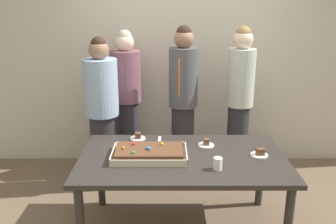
# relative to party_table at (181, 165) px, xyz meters

# --- Properties ---
(interior_back_panel) EXTENTS (8.00, 0.12, 3.00)m
(interior_back_panel) POSITION_rel_party_table_xyz_m (0.00, 1.60, 0.85)
(interior_back_panel) COLOR beige
(interior_back_panel) RESTS_ON ground_plane
(party_table) EXTENTS (1.76, 1.02, 0.73)m
(party_table) POSITION_rel_party_table_xyz_m (0.00, 0.00, 0.00)
(party_table) COLOR #2D2826
(party_table) RESTS_ON ground_plane
(sheet_cake) EXTENTS (0.63, 0.39, 0.10)m
(sheet_cake) POSITION_rel_party_table_xyz_m (-0.28, -0.02, 0.12)
(sheet_cake) COLOR beige
(sheet_cake) RESTS_ON party_table
(plated_slice_near_left) EXTENTS (0.15, 0.15, 0.06)m
(plated_slice_near_left) POSITION_rel_party_table_xyz_m (-0.42, 0.40, 0.10)
(plated_slice_near_left) COLOR white
(plated_slice_near_left) RESTS_ON party_table
(plated_slice_near_right) EXTENTS (0.15, 0.15, 0.06)m
(plated_slice_near_right) POSITION_rel_party_table_xyz_m (0.66, 0.02, 0.10)
(plated_slice_near_right) COLOR white
(plated_slice_near_right) RESTS_ON party_table
(plated_slice_far_left) EXTENTS (0.15, 0.15, 0.07)m
(plated_slice_far_left) POSITION_rel_party_table_xyz_m (0.22, 0.24, 0.10)
(plated_slice_far_left) COLOR white
(plated_slice_far_left) RESTS_ON party_table
(drink_cup_nearest) EXTENTS (0.07, 0.07, 0.10)m
(drink_cup_nearest) POSITION_rel_party_table_xyz_m (0.26, -0.25, 0.13)
(drink_cup_nearest) COLOR white
(drink_cup_nearest) RESTS_ON party_table
(cake_server_utensil) EXTENTS (0.03, 0.20, 0.01)m
(cake_server_utensil) POSITION_rel_party_table_xyz_m (-0.21, 0.35, 0.08)
(cake_server_utensil) COLOR silver
(cake_server_utensil) RESTS_ON party_table
(person_serving_front) EXTENTS (0.30, 0.30, 1.75)m
(person_serving_front) POSITION_rel_party_table_xyz_m (0.68, 1.08, 0.28)
(person_serving_front) COLOR #28282D
(person_serving_front) RESTS_ON ground_plane
(person_green_shirt_behind) EXTENTS (0.32, 0.32, 1.76)m
(person_green_shirt_behind) POSITION_rel_party_table_xyz_m (0.04, 1.03, 0.27)
(person_green_shirt_behind) COLOR #28282D
(person_green_shirt_behind) RESTS_ON ground_plane
(person_striped_tie_right) EXTENTS (0.34, 0.34, 1.69)m
(person_striped_tie_right) POSITION_rel_party_table_xyz_m (-0.61, 1.23, 0.23)
(person_striped_tie_right) COLOR #28282D
(person_striped_tie_right) RESTS_ON ground_plane
(person_left_edge_reaching) EXTENTS (0.36, 0.36, 1.66)m
(person_left_edge_reaching) POSITION_rel_party_table_xyz_m (-0.83, 0.84, 0.20)
(person_left_edge_reaching) COLOR #28282D
(person_left_edge_reaching) RESTS_ON ground_plane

